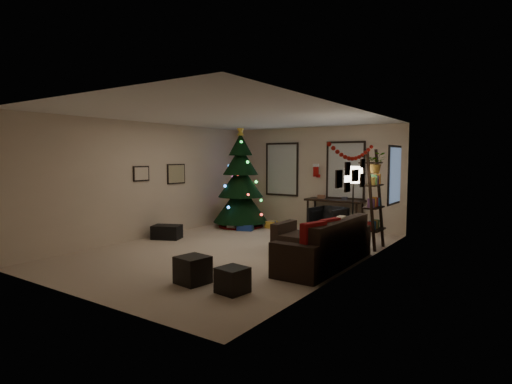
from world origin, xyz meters
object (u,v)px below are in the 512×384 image
Objects in this scene: desk at (335,203)px; desk_chair at (328,221)px; sofa at (321,247)px; christmas_tree at (241,185)px; bookshelf at (374,201)px.

desk_chair is at bearing -79.65° from desk.
sofa is 2.69m from desk_chair.
desk is at bearing 109.21° from sofa.
christmas_tree is 1.12× the size of sofa.
bookshelf is at bearing -9.62° from christmas_tree.
sofa is 1.84m from bookshelf.
desk_chair is at bearing 111.38° from sofa.
desk_chair is 0.34× the size of bookshelf.
christmas_tree is 2.62m from desk_chair.
bookshelf is at bearing -44.92° from desk.
bookshelf reaches higher than desk.
christmas_tree reaches higher than sofa.
desk_chair is (0.12, -0.65, -0.37)m from desk.
desk is at bearing 110.02° from desk_chair.
desk is at bearing 20.07° from christmas_tree.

